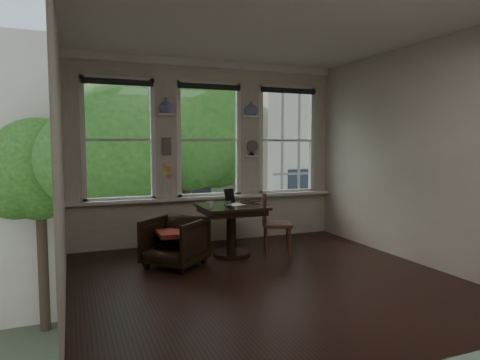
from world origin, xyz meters
name	(u,v)px	position (x,y,z in m)	size (l,w,h in m)	color
ground	(265,279)	(0.00, 0.00, 0.00)	(4.50, 4.50, 0.00)	black
ceiling	(267,26)	(0.00, 0.00, 3.00)	(4.50, 4.50, 0.00)	silver
wall_back	(209,152)	(0.00, 2.25, 1.50)	(4.50, 4.50, 0.00)	beige
wall_front	(404,165)	(0.00, -2.25, 1.50)	(4.50, 4.50, 0.00)	beige
wall_left	(60,158)	(-2.25, 0.00, 1.50)	(4.50, 4.50, 0.00)	beige
wall_right	(414,154)	(2.25, 0.00, 1.50)	(4.50, 4.50, 0.00)	beige
window_left	(119,140)	(-1.45, 2.25, 1.70)	(1.10, 0.12, 1.90)	white
window_center	(209,140)	(0.00, 2.25, 1.70)	(1.10, 0.12, 1.90)	white
window_right	(286,140)	(1.45, 2.25, 1.70)	(1.10, 0.12, 1.90)	white
shelf_left	(166,115)	(-0.72, 2.15, 2.10)	(0.26, 0.16, 0.03)	white
shelf_right	(251,117)	(0.72, 2.15, 2.10)	(0.26, 0.16, 0.03)	white
intercom	(166,146)	(-0.72, 2.18, 1.60)	(0.14, 0.06, 0.28)	#59544F
sticky_notes	(167,168)	(-0.72, 2.19, 1.25)	(0.16, 0.01, 0.24)	pink
desk_fan	(251,150)	(0.72, 2.13, 1.53)	(0.20, 0.20, 0.24)	#59544F
vase_left	(166,106)	(-0.72, 2.15, 2.24)	(0.24, 0.24, 0.25)	silver
vase_right	(251,108)	(0.72, 2.15, 2.24)	(0.24, 0.24, 0.25)	silver
table	(231,230)	(0.00, 1.19, 0.38)	(0.90, 0.90, 0.75)	black
armchair_left	(175,242)	(-0.89, 0.96, 0.33)	(0.71, 0.73, 0.66)	black
cushion_red	(175,233)	(-0.89, 0.96, 0.45)	(0.45, 0.45, 0.06)	maroon
side_chair_right	(277,224)	(0.66, 1.01, 0.46)	(0.42, 0.42, 0.92)	#442418
laptop	(251,202)	(0.34, 1.27, 0.76)	(0.31, 0.20, 0.02)	black
mug	(210,205)	(-0.37, 1.04, 0.80)	(0.10, 0.10, 0.09)	white
drinking_glass	(228,204)	(-0.11, 1.02, 0.79)	(0.11, 0.11, 0.09)	white
tablet	(229,196)	(0.04, 1.37, 0.86)	(0.16, 0.02, 0.22)	black
papers	(234,204)	(0.08, 1.25, 0.75)	(0.22, 0.30, 0.00)	silver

